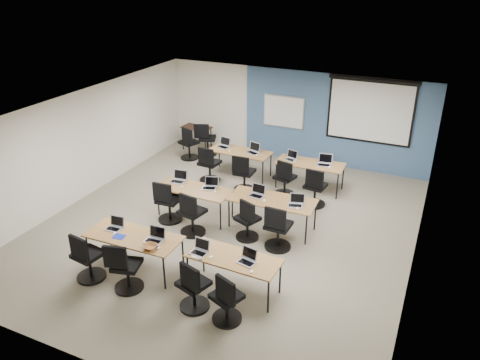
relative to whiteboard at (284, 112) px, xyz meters
The scene contains 58 objects.
floor 4.67m from the whiteboard, 86.12° to the right, with size 8.00×9.00×0.02m, color #6B6354.
ceiling 4.61m from the whiteboard, 86.12° to the right, with size 8.00×9.00×0.02m, color white.
wall_back 0.32m from the whiteboard, 13.87° to the left, with size 8.00×0.04×2.70m, color beige.
wall_front 8.93m from the whiteboard, 88.08° to the right, with size 8.00×0.04×2.70m, color beige.
wall_left 5.77m from the whiteboard, 129.90° to the right, with size 0.04×9.00×2.70m, color beige.
wall_right 6.17m from the whiteboard, 45.83° to the right, with size 0.04×9.00×2.70m, color beige.
blue_accent_panel 1.55m from the whiteboard, ahead, with size 5.50×0.04×2.70m, color #3D5977.
whiteboard is the anchor object (origin of this frame).
projector_screen 2.54m from the whiteboard, ahead, with size 2.40×0.10×1.82m.
training_table_front_left 6.71m from the whiteboard, 95.55° to the right, with size 1.88×0.78×0.73m.
training_table_front_right 6.68m from the whiteboard, 77.71° to the right, with size 1.69×0.70×0.73m.
training_table_mid_left 4.45m from the whiteboard, 97.88° to the right, with size 1.77×0.74×0.73m.
training_table_mid_right 4.36m from the whiteboard, 73.24° to the right, with size 1.93×0.80×0.73m.
training_table_back_left 2.02m from the whiteboard, 109.34° to the right, with size 1.73×0.72×0.73m.
training_table_back_right 2.39m from the whiteboard, 51.75° to the right, with size 1.76×0.73×0.73m.
laptop_0 6.68m from the whiteboard, 99.82° to the right, with size 0.30×0.26×0.23m.
mouse_0 6.83m from the whiteboard, 98.58° to the right, with size 0.06×0.09×0.03m, color white.
task_chair_0 7.49m from the whiteboard, 99.51° to the right, with size 0.55×0.55×1.03m.
laptop_1 6.63m from the whiteboard, 91.48° to the right, with size 0.34×0.29×0.25m.
mouse_1 6.84m from the whiteboard, 89.67° to the right, with size 0.05×0.09×0.03m, color white.
task_chair_1 7.36m from the whiteboard, 93.11° to the right, with size 0.54×0.54×1.02m.
laptop_2 6.67m from the whiteboard, 83.14° to the right, with size 0.31×0.26×0.24m.
mouse_2 6.78m from the whiteboard, 81.06° to the right, with size 0.06×0.09×0.03m, color white.
task_chair_2 7.37m from the whiteboard, 82.16° to the right, with size 0.54×0.53×1.01m.
laptop_3 6.75m from the whiteboard, 75.44° to the right, with size 0.31×0.26×0.24m.
mouse_3 7.05m from the whiteboard, 74.50° to the right, with size 0.06×0.09×0.03m, color white.
task_chair_3 7.54m from the whiteboard, 77.20° to the right, with size 0.54×0.51×0.99m.
laptop_4 4.36m from the whiteboard, 105.20° to the right, with size 0.35×0.30×0.26m.
mouse_4 4.54m from the whiteboard, 101.56° to the right, with size 0.05×0.09×0.03m, color white.
task_chair_4 5.03m from the whiteboard, 102.27° to the right, with size 0.57×0.57×1.04m.
laptop_5 4.22m from the whiteboard, 93.89° to the right, with size 0.33×0.28×0.25m.
mouse_5 4.36m from the whiteboard, 91.07° to the right, with size 0.06×0.09×0.03m, color white.
task_chair_5 5.20m from the whiteboard, 93.00° to the right, with size 0.57×0.57×1.04m.
laptop_6 4.22m from the whiteboard, 78.06° to the right, with size 0.33×0.28×0.25m.
mouse_6 4.45m from the whiteboard, 75.43° to the right, with size 0.07×0.11×0.04m, color white.
task_chair_6 4.97m from the whiteboard, 79.00° to the right, with size 0.54×0.51×0.99m.
laptop_7 4.57m from the whiteboard, 66.57° to the right, with size 0.32×0.27×0.24m.
mouse_7 4.75m from the whiteboard, 66.33° to the right, with size 0.06×0.10×0.04m, color white.
task_chair_7 5.22m from the whiteboard, 71.30° to the right, with size 0.57×0.57×1.04m.
laptop_8 2.13m from the whiteboard, 125.15° to the right, with size 0.35×0.30×0.26m.
mouse_8 2.21m from the whiteboard, 114.65° to the right, with size 0.06×0.10×0.03m, color white.
task_chair_8 2.97m from the whiteboard, 115.55° to the right, with size 0.57×0.57×1.04m.
laptop_9 1.85m from the whiteboard, 97.90° to the right, with size 0.36×0.30×0.27m.
mouse_9 2.01m from the whiteboard, 91.80° to the right, with size 0.06×0.10×0.04m, color white.
task_chair_9 2.84m from the whiteboard, 92.48° to the right, with size 0.56×0.56×1.03m.
laptop_10 2.07m from the whiteboard, 63.62° to the right, with size 0.31×0.26×0.24m.
mouse_10 2.23m from the whiteboard, 61.96° to the right, with size 0.06×0.10×0.04m, color white.
task_chair_10 2.84m from the whiteboard, 68.86° to the right, with size 0.53×0.53×1.01m.
laptop_11 2.55m from the whiteboard, 44.42° to the right, with size 0.36×0.31×0.27m.
mouse_11 2.78m from the whiteboard, 44.16° to the right, with size 0.06×0.10×0.04m, color white.
task_chair_11 3.39m from the whiteboard, 55.99° to the right, with size 0.55×0.55×1.03m.
blue_mousepad 6.87m from the whiteboard, 97.33° to the right, with size 0.22×0.19×0.01m, color #1326A0.
snack_bowl 6.89m from the whiteboard, 90.86° to the right, with size 0.31×0.31×0.08m, color brown.
snack_plate 6.81m from the whiteboard, 83.37° to the right, with size 0.16×0.16×0.01m, color white.
coffee_cup 6.94m from the whiteboard, 82.14° to the right, with size 0.07×0.07×0.06m, color white.
utility_table 2.87m from the whiteboard, 169.61° to the right, with size 0.92×0.51×0.75m.
spare_chair_a 2.56m from the whiteboard, 159.95° to the right, with size 0.59×0.56×1.04m.
spare_chair_b 3.03m from the whiteboard, 152.28° to the right, with size 0.57×0.55×1.03m.
Camera 1 is at (4.09, -8.31, 5.49)m, focal length 35.00 mm.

